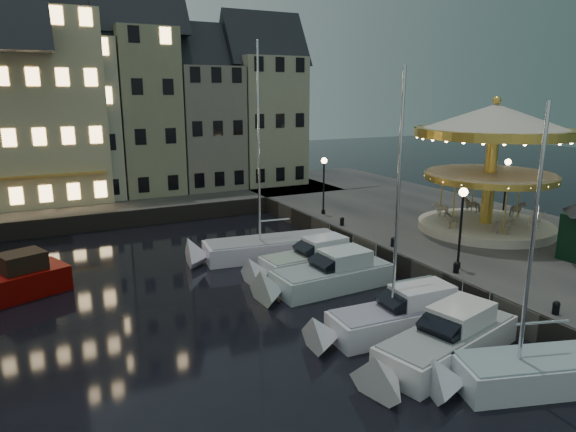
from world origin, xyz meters
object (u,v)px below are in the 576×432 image
motorboat_a (516,375)px  motorboat_b (442,345)px  motorboat_c (397,318)px  bollard_c (393,242)px  streetlamp_d (506,179)px  motorboat_f (264,249)px  bollard_d (342,221)px  carousel (493,144)px  bollard_a (556,307)px  motorboat_d (326,277)px  motorboat_e (308,262)px  streetlamp_c (324,177)px  streetlamp_b (462,216)px  bollard_b (456,267)px

motorboat_a → motorboat_b: motorboat_a is taller
motorboat_b → motorboat_c: motorboat_c is taller
bollard_c → streetlamp_d: bearing=11.9°
streetlamp_d → motorboat_c: motorboat_c is taller
motorboat_b → motorboat_f: size_ratio=0.61×
streetlamp_d → motorboat_c: 19.67m
bollard_d → carousel: 10.71m
bollard_a → motorboat_d: (-5.21, 9.37, -0.96)m
bollard_a → motorboat_b: 5.24m
motorboat_c → motorboat_d: (-0.12, 5.72, -0.04)m
bollard_a → motorboat_e: size_ratio=0.08×
bollard_d → motorboat_b: 15.86m
streetlamp_d → motorboat_e: 17.13m
streetlamp_c → carousel: carousel is taller
bollard_c → motorboat_c: motorboat_c is taller
motorboat_b → motorboat_c: (-0.03, 2.66, 0.03)m
streetlamp_c → motorboat_d: streetlamp_c is taller
bollard_d → motorboat_e: (-4.86, -4.03, -0.96)m
bollard_d → motorboat_e: bearing=-140.4°
streetlamp_b → bollard_d: (-0.60, 10.00, -2.41)m
bollard_b → bollard_c: bearing=90.0°
motorboat_e → carousel: bearing=-5.8°
motorboat_b → motorboat_c: size_ratio=0.74×
streetlamp_c → motorboat_e: (-5.46, -7.53, -3.38)m
motorboat_a → motorboat_e: 13.64m
streetlamp_b → motorboat_d: bearing=149.9°
streetlamp_d → bollard_b: 14.27m
motorboat_f → motorboat_e: bearing=-74.8°
bollard_c → motorboat_b: 10.80m
bollard_d → bollard_c: bearing=-90.0°
streetlamp_b → motorboat_e: (-5.46, 5.97, -3.38)m
motorboat_c → motorboat_f: motorboat_f is taller
streetlamp_d → motorboat_b: bearing=-144.7°
streetlamp_d → motorboat_c: bearing=-151.2°
bollard_d → motorboat_a: 18.17m
motorboat_a → motorboat_d: bearing=95.4°
motorboat_c → motorboat_f: bearing=93.8°
motorboat_c → bollard_a: bearing=-35.7°
streetlamp_d → bollard_a: bearing=-132.5°
motorboat_e → carousel: carousel is taller
streetlamp_b → motorboat_f: motorboat_f is taller
motorboat_d → motorboat_f: bearing=96.1°
bollard_d → motorboat_c: size_ratio=0.05×
streetlamp_d → motorboat_d: size_ratio=0.56×
bollard_a → motorboat_a: size_ratio=0.05×
bollard_a → motorboat_c: size_ratio=0.05×
bollard_c → motorboat_e: 5.17m
motorboat_c → streetlamp_d: bearing=28.8°
bollard_a → bollard_b: (0.00, 5.50, 0.00)m
motorboat_c → motorboat_d: bearing=91.3°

